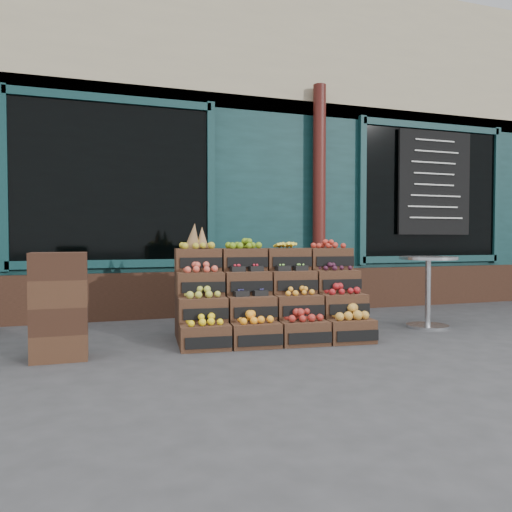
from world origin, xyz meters
name	(u,v)px	position (x,y,z in m)	size (l,w,h in m)	color
ground	(299,346)	(0.00, 0.00, 0.00)	(60.00, 60.00, 0.00)	#373739
shop_facade	(193,168)	(0.00, 5.11, 2.40)	(12.00, 6.24, 4.80)	#0E3132
crate_display	(269,302)	(-0.13, 0.49, 0.37)	(2.00, 1.12, 1.20)	#43291A
spare_crates	(59,306)	(-2.15, 0.18, 0.46)	(0.46, 0.32, 0.92)	#43291A
bistro_table	(428,283)	(1.83, 0.46, 0.52)	(0.66, 0.66, 0.83)	silver
shopkeeper	(143,237)	(-1.16, 2.93, 1.06)	(0.77, 0.51, 2.12)	#144621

